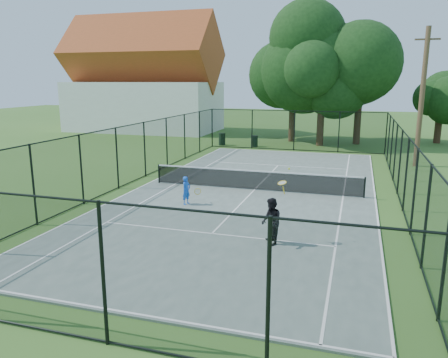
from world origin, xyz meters
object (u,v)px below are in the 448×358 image
(trash_bin_right, at_px, (254,141))
(utility_pole, at_px, (422,97))
(trash_bin_left, at_px, (222,139))
(player_black, at_px, (271,221))
(player_blue, at_px, (186,190))
(tennis_net, at_px, (255,179))

(trash_bin_right, distance_m, utility_pole, 12.95)
(trash_bin_left, relative_size, player_black, 0.41)
(player_blue, xyz_separation_m, player_black, (4.30, -3.50, 0.16))
(tennis_net, relative_size, trash_bin_right, 11.27)
(tennis_net, bearing_deg, player_black, -72.66)
(trash_bin_right, distance_m, player_black, 21.40)
(tennis_net, xyz_separation_m, utility_pole, (8.09, 9.00, 3.61))
(utility_pole, distance_m, player_blue, 16.38)
(player_black, bearing_deg, trash_bin_right, 104.57)
(tennis_net, distance_m, utility_pole, 12.63)
(tennis_net, bearing_deg, trash_bin_left, 113.16)
(trash_bin_left, relative_size, trash_bin_right, 1.10)
(trash_bin_right, bearing_deg, player_black, -75.43)
(tennis_net, height_order, trash_bin_left, tennis_net)
(trash_bin_left, xyz_separation_m, utility_pole, (14.09, -5.02, 3.69))
(trash_bin_left, xyz_separation_m, player_blue, (3.81, -17.27, 0.16))
(trash_bin_left, height_order, utility_pole, utility_pole)
(utility_pole, bearing_deg, trash_bin_right, 156.46)
(trash_bin_right, height_order, player_blue, player_blue)
(trash_bin_left, bearing_deg, player_black, -68.69)
(tennis_net, height_order, player_blue, player_blue)
(trash_bin_right, bearing_deg, trash_bin_left, 178.53)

